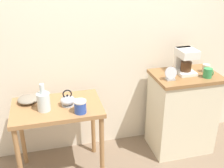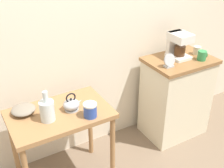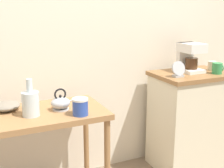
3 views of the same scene
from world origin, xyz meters
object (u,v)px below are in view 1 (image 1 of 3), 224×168
coffee_maker (185,60)px  mug_small_cream (206,68)px  bowl_stoneware (28,99)px  glass_carafe_vase (44,101)px  teakettle (68,100)px  canister_enamel (80,107)px  table_clock (171,74)px  mug_tall_green (208,73)px

coffee_maker → mug_small_cream: 0.26m
bowl_stoneware → mug_small_cream: (1.83, -0.04, 0.15)m
coffee_maker → glass_carafe_vase: bearing=-172.4°
teakettle → coffee_maker: (1.24, 0.16, 0.23)m
bowl_stoneware → teakettle: bearing=-22.3°
canister_enamel → table_clock: (0.92, 0.17, 0.14)m
glass_carafe_vase → canister_enamel: bearing=-21.7°
teakettle → mug_tall_green: size_ratio=1.72×
mug_tall_green → mug_small_cream: 0.15m
canister_enamel → teakettle: bearing=119.8°
canister_enamel → coffee_maker: bearing=15.4°
mug_small_cream → teakettle: bearing=-175.8°
table_clock → bowl_stoneware: bearing=174.4°
teakettle → mug_tall_green: mug_tall_green is taller
teakettle → canister_enamel: teakettle is taller
teakettle → coffee_maker: bearing=7.2°
glass_carafe_vase → canister_enamel: 0.33m
mug_tall_green → canister_enamel: bearing=-174.1°
glass_carafe_vase → mug_tall_green: glass_carafe_vase is taller
teakettle → glass_carafe_vase: (-0.22, -0.04, 0.04)m
glass_carafe_vase → mug_small_cream: size_ratio=3.01×
mug_tall_green → table_clock: table_clock is taller
canister_enamel → mug_tall_green: 1.33m
mug_small_cream → mug_tall_green: bearing=-115.7°
teakettle → mug_small_cream: bearing=4.2°
canister_enamel → table_clock: bearing=10.5°
glass_carafe_vase → canister_enamel: size_ratio=2.17×
glass_carafe_vase → mug_tall_green: bearing=0.4°
mug_tall_green → coffee_maker: bearing=132.5°
bowl_stoneware → table_clock: bearing=-5.6°
bowl_stoneware → glass_carafe_vase: bearing=-52.3°
teakettle → mug_small_cream: 1.48m
teakettle → canister_enamel: 0.18m
glass_carafe_vase → table_clock: table_clock is taller
mug_small_cream → table_clock: table_clock is taller
coffee_maker → mug_tall_green: bearing=-47.5°
glass_carafe_vase → table_clock: (1.23, 0.05, 0.11)m
canister_enamel → mug_small_cream: size_ratio=1.38×
coffee_maker → table_clock: coffee_maker is taller
teakettle → mug_small_cream: size_ratio=1.96×
canister_enamel → glass_carafe_vase: bearing=158.3°
bowl_stoneware → glass_carafe_vase: glass_carafe_vase is taller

